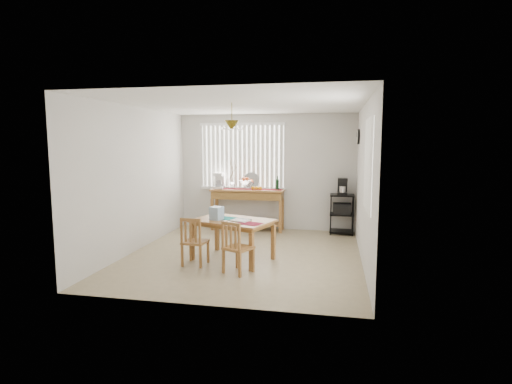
% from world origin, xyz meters
% --- Properties ---
extents(ground, '(4.00, 4.50, 0.01)m').
position_xyz_m(ground, '(0.00, 0.00, -0.01)').
color(ground, tan).
extents(room_shell, '(4.20, 4.70, 2.70)m').
position_xyz_m(room_shell, '(0.00, 0.02, 1.69)').
color(room_shell, silver).
rests_on(room_shell, ground).
extents(sideboard, '(1.65, 0.46, 0.93)m').
position_xyz_m(sideboard, '(-0.37, 2.00, 0.70)').
color(sideboard, olive).
rests_on(sideboard, ground).
extents(sideboard_items, '(1.56, 0.39, 0.71)m').
position_xyz_m(sideboard_items, '(-0.65, 2.01, 1.07)').
color(sideboard_items, maroon).
rests_on(sideboard_items, sideboard).
extents(wire_cart, '(0.51, 0.41, 0.86)m').
position_xyz_m(wire_cart, '(1.70, 2.00, 0.52)').
color(wire_cart, black).
rests_on(wire_cart, ground).
extents(cart_items, '(0.20, 0.24, 0.35)m').
position_xyz_m(cart_items, '(1.70, 2.01, 1.02)').
color(cart_items, black).
rests_on(cart_items, wire_cart).
extents(dining_table, '(1.48, 1.20, 0.68)m').
position_xyz_m(dining_table, '(-0.13, -0.32, 0.61)').
color(dining_table, olive).
rests_on(dining_table, ground).
extents(table_items, '(0.95, 0.75, 0.22)m').
position_xyz_m(table_items, '(-0.28, -0.38, 0.77)').
color(table_items, '#157673').
rests_on(table_items, dining_table).
extents(chair_left, '(0.39, 0.39, 0.79)m').
position_xyz_m(chair_left, '(-0.65, -0.74, 0.39)').
color(chair_left, olive).
rests_on(chair_left, ground).
extents(chair_right, '(0.50, 0.50, 0.81)m').
position_xyz_m(chair_right, '(0.11, -1.00, 0.40)').
color(chair_right, olive).
rests_on(chair_right, ground).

